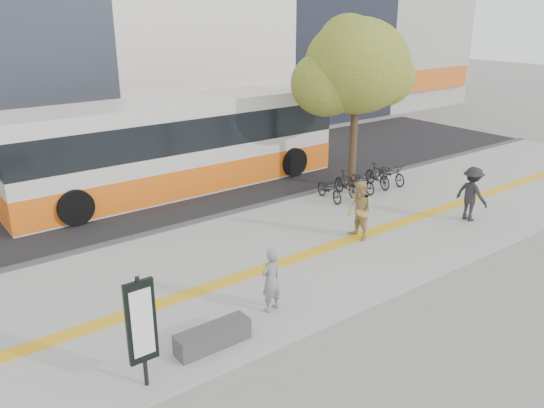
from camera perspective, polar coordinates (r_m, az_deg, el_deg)
ground at (r=13.74m, az=0.64°, el=-8.88°), size 120.00×120.00×0.00m
sidewalk at (r=14.80m, az=-2.94°, el=-6.51°), size 40.00×7.00×0.08m
tactile_strip at (r=14.41m, az=-1.81°, el=-7.05°), size 40.00×0.45×0.01m
street at (r=20.99m, az=-14.57°, el=0.93°), size 40.00×8.00×0.06m
curb at (r=17.55m, az=-9.41°, el=-2.29°), size 40.00×0.25×0.14m
bench at (r=11.48m, az=-6.17°, el=-13.55°), size 1.60×0.45×0.45m
signboard at (r=10.08m, az=-13.42°, el=-12.02°), size 0.55×0.10×2.20m
street_tree at (r=20.55m, az=8.55°, el=13.79°), size 4.40×3.80×6.31m
bus at (r=20.86m, az=-9.63°, el=5.84°), size 12.74×3.02×3.39m
bicycle_row at (r=20.70m, az=9.36°, el=2.44°), size 4.12×1.63×0.91m
seated_woman at (r=12.38m, az=-0.12°, el=-7.92°), size 0.60×0.44×1.51m
pedestrian_tan at (r=16.25m, az=9.11°, el=-0.71°), size 0.76×0.93×1.77m
pedestrian_dark at (r=18.65m, az=20.05°, el=1.01°), size 0.73×1.19×1.77m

